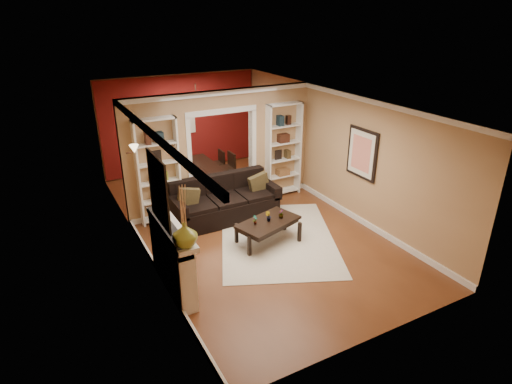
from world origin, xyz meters
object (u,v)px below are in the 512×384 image
sofa (225,199)px  coffee_table (268,232)px  bookshelf_left (158,171)px  dining_table (200,174)px  bookshelf_right (283,150)px  fireplace (173,257)px

sofa → coffee_table: 1.43m
sofa → bookshelf_left: bearing=155.4°
coffee_table → sofa: bearing=85.2°
sofa → dining_table: sofa is taller
sofa → bookshelf_right: bookshelf_right is taller
sofa → bookshelf_right: (1.84, 0.58, 0.69)m
dining_table → bookshelf_left: bearing=135.9°
bookshelf_left → dining_table: (1.52, 1.57, -0.87)m
sofa → coffee_table: size_ratio=1.90×
coffee_table → dining_table: 3.52m
sofa → bookshelf_right: bearing=17.5°
coffee_table → bookshelf_left: (-1.58, 1.96, 0.91)m
sofa → bookshelf_left: 1.55m
coffee_table → bookshelf_left: 2.67m
bookshelf_right → coffee_table: bearing=-127.9°
fireplace → dining_table: (2.06, 4.10, -0.30)m
bookshelf_left → dining_table: size_ratio=1.43×
coffee_table → bookshelf_left: bearing=111.3°
sofa → fireplace: size_ratio=1.40×
sofa → fireplace: 2.66m
bookshelf_right → sofa: bearing=-162.5°
dining_table → bookshelf_right: bearing=-134.7°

